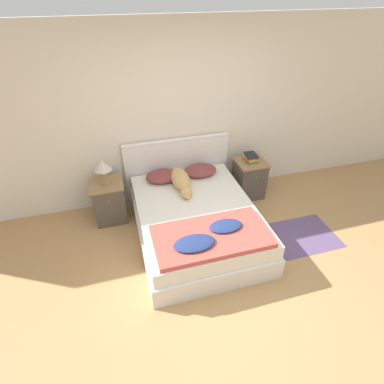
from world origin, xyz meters
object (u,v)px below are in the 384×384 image
(nightstand_right, at_px, (249,178))
(dog, at_px, (181,181))
(pillow_left, at_px, (163,176))
(pillow_right, at_px, (200,170))
(book_stack, at_px, (251,157))
(table_lamp, at_px, (102,166))
(bed, at_px, (196,221))
(nightstand_left, at_px, (110,201))

(nightstand_right, relative_size, dog, 0.81)
(pillow_left, relative_size, pillow_right, 1.00)
(nightstand_right, height_order, book_stack, book_stack)
(pillow_left, xyz_separation_m, table_lamp, (-0.79, -0.07, 0.34))
(pillow_right, bearing_deg, bed, -110.76)
(book_stack, bearing_deg, nightstand_left, -179.41)
(dog, distance_m, table_lamp, 1.07)
(dog, bearing_deg, pillow_right, 35.55)
(pillow_left, height_order, book_stack, book_stack)
(pillow_left, distance_m, table_lamp, 0.87)
(bed, height_order, book_stack, book_stack)
(bed, height_order, pillow_left, pillow_left)
(bed, relative_size, table_lamp, 5.57)
(nightstand_left, xyz_separation_m, book_stack, (2.15, 0.02, 0.36))
(nightstand_right, distance_m, pillow_left, 1.38)
(bed, distance_m, book_stack, 1.36)
(bed, distance_m, pillow_left, 0.86)
(pillow_left, distance_m, dog, 0.33)
(nightstand_left, distance_m, nightstand_right, 2.16)
(nightstand_left, relative_size, pillow_left, 1.26)
(book_stack, distance_m, table_lamp, 2.17)
(pillow_right, height_order, table_lamp, table_lamp)
(bed, xyz_separation_m, pillow_right, (0.28, 0.75, 0.31))
(bed, bearing_deg, dog, 97.86)
(pillow_left, xyz_separation_m, book_stack, (1.36, -0.04, 0.12))
(nightstand_left, distance_m, book_stack, 2.18)
(nightstand_left, height_order, book_stack, book_stack)
(pillow_right, distance_m, book_stack, 0.80)
(pillow_left, bearing_deg, table_lamp, -174.92)
(book_stack, height_order, table_lamp, table_lamp)
(pillow_right, height_order, book_stack, book_stack)
(dog, height_order, book_stack, book_stack)
(bed, xyz_separation_m, book_stack, (1.08, 0.71, 0.43))
(nightstand_right, bearing_deg, book_stack, 93.24)
(pillow_left, distance_m, pillow_right, 0.57)
(book_stack, bearing_deg, table_lamp, -179.20)
(book_stack, bearing_deg, pillow_left, 178.30)
(pillow_right, height_order, dog, dog)
(nightstand_left, height_order, dog, dog)
(pillow_left, bearing_deg, nightstand_right, -2.64)
(bed, xyz_separation_m, nightstand_right, (1.08, 0.69, 0.07))
(pillow_left, height_order, pillow_right, same)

